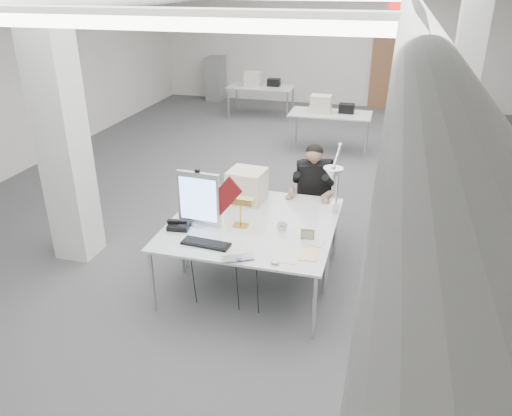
# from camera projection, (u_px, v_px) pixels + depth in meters

# --- Properties ---
(room_shell) EXTENTS (10.04, 14.04, 3.24)m
(room_shell) POSITION_uv_depth(u_px,v_px,m) (296.00, 96.00, 7.01)
(room_shell) COLOR #48484A
(room_shell) RESTS_ON ground
(desk_main) EXTENTS (1.80, 0.90, 0.02)m
(desk_main) POSITION_uv_depth(u_px,v_px,m) (241.00, 242.00, 5.12)
(desk_main) COLOR silver
(desk_main) RESTS_ON room_shell
(desk_second) EXTENTS (1.80, 0.90, 0.02)m
(desk_second) POSITION_uv_depth(u_px,v_px,m) (263.00, 207.00, 5.90)
(desk_second) COLOR silver
(desk_second) RESTS_ON room_shell
(bg_desk_a) EXTENTS (1.60, 0.80, 0.02)m
(bg_desk_a) POSITION_uv_depth(u_px,v_px,m) (330.00, 114.00, 9.88)
(bg_desk_a) COLOR silver
(bg_desk_a) RESTS_ON room_shell
(bg_desk_b) EXTENTS (1.60, 0.80, 0.02)m
(bg_desk_b) POSITION_uv_depth(u_px,v_px,m) (261.00, 87.00, 12.28)
(bg_desk_b) COLOR silver
(bg_desk_b) RESTS_ON room_shell
(filing_cabinet) EXTENTS (0.45, 0.55, 1.20)m
(filing_cabinet) POSITION_uv_depth(u_px,v_px,m) (216.00, 79.00, 14.01)
(filing_cabinet) COLOR gray
(filing_cabinet) RESTS_ON room_shell
(office_chair) EXTENTS (0.64, 0.64, 1.04)m
(office_chair) POSITION_uv_depth(u_px,v_px,m) (312.00, 203.00, 6.52)
(office_chair) COLOR black
(office_chair) RESTS_ON room_shell
(seated_person) EXTENTS (0.60, 0.68, 0.86)m
(seated_person) POSITION_uv_depth(u_px,v_px,m) (313.00, 178.00, 6.31)
(seated_person) COLOR black
(seated_person) RESTS_ON office_chair
(monitor) EXTENTS (0.49, 0.08, 0.60)m
(monitor) POSITION_uv_depth(u_px,v_px,m) (199.00, 199.00, 5.34)
(monitor) COLOR silver
(monitor) RESTS_ON desk_main
(pennant) EXTENTS (0.46, 0.15, 0.52)m
(pennant) POSITION_uv_depth(u_px,v_px,m) (223.00, 198.00, 5.21)
(pennant) COLOR maroon
(pennant) RESTS_ON monitor
(keyboard) EXTENTS (0.51, 0.20, 0.02)m
(keyboard) POSITION_uv_depth(u_px,v_px,m) (206.00, 244.00, 5.04)
(keyboard) COLOR black
(keyboard) RESTS_ON desk_main
(laptop) EXTENTS (0.36, 0.32, 0.02)m
(laptop) POSITION_uv_depth(u_px,v_px,m) (239.00, 261.00, 4.74)
(laptop) COLOR #A4A5A9
(laptop) RESTS_ON desk_main
(mouse) EXTENTS (0.10, 0.08, 0.03)m
(mouse) POSITION_uv_depth(u_px,v_px,m) (275.00, 263.00, 4.69)
(mouse) COLOR #BAB9BF
(mouse) RESTS_ON desk_main
(bankers_lamp) EXTENTS (0.29, 0.13, 0.33)m
(bankers_lamp) POSITION_uv_depth(u_px,v_px,m) (240.00, 212.00, 5.35)
(bankers_lamp) COLOR gold
(bankers_lamp) RESTS_ON desk_main
(desk_phone) EXTENTS (0.24, 0.23, 0.06)m
(desk_phone) POSITION_uv_depth(u_px,v_px,m) (179.00, 226.00, 5.36)
(desk_phone) COLOR black
(desk_phone) RESTS_ON desk_main
(picture_frame_left) EXTENTS (0.15, 0.08, 0.11)m
(picture_frame_left) POSITION_uv_depth(u_px,v_px,m) (189.00, 216.00, 5.51)
(picture_frame_left) COLOR tan
(picture_frame_left) RESTS_ON desk_main
(picture_frame_right) EXTENTS (0.14, 0.05, 0.11)m
(picture_frame_right) POSITION_uv_depth(u_px,v_px,m) (308.00, 234.00, 5.13)
(picture_frame_right) COLOR #9C7143
(picture_frame_right) RESTS_ON desk_main
(desk_clock) EXTENTS (0.11, 0.04, 0.11)m
(desk_clock) POSITION_uv_depth(u_px,v_px,m) (282.00, 226.00, 5.31)
(desk_clock) COLOR #A3A3A8
(desk_clock) RESTS_ON desk_main
(paper_stack_a) EXTENTS (0.20, 0.28, 0.01)m
(paper_stack_a) POSITION_uv_depth(u_px,v_px,m) (289.00, 256.00, 4.83)
(paper_stack_a) COLOR white
(paper_stack_a) RESTS_ON desk_main
(paper_stack_b) EXTENTS (0.19, 0.26, 0.01)m
(paper_stack_b) POSITION_uv_depth(u_px,v_px,m) (309.00, 254.00, 4.86)
(paper_stack_b) COLOR #FDD997
(paper_stack_b) RESTS_ON desk_main
(paper_stack_c) EXTENTS (0.24, 0.19, 0.01)m
(paper_stack_c) POSITION_uv_depth(u_px,v_px,m) (313.00, 242.00, 5.08)
(paper_stack_c) COLOR silver
(paper_stack_c) RESTS_ON desk_main
(beige_monitor) EXTENTS (0.45, 0.43, 0.39)m
(beige_monitor) POSITION_uv_depth(u_px,v_px,m) (247.00, 186.00, 5.94)
(beige_monitor) COLOR beige
(beige_monitor) RESTS_ON desk_second
(architect_lamp) EXTENTS (0.56, 0.83, 1.01)m
(architect_lamp) POSITION_uv_depth(u_px,v_px,m) (336.00, 179.00, 5.32)
(architect_lamp) COLOR silver
(architect_lamp) RESTS_ON desk_second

